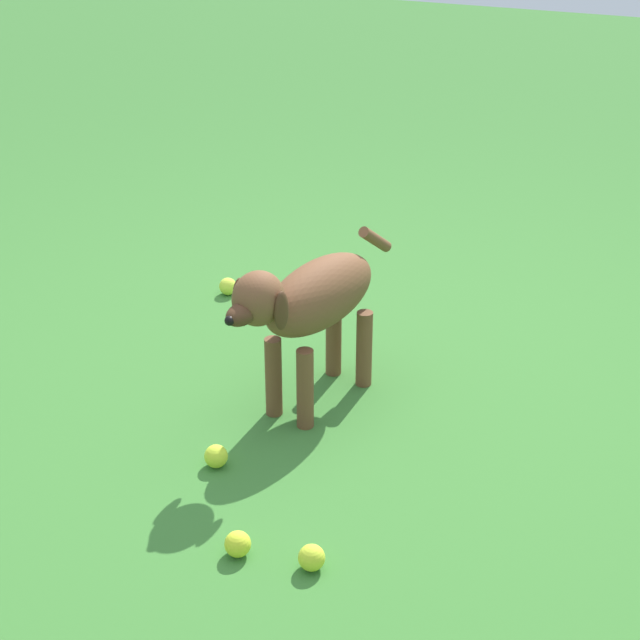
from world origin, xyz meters
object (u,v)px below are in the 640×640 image
object	(u,v)px
tennis_ball_0	(216,456)
tennis_ball_2	(312,558)
tennis_ball_1	(238,544)
tennis_ball_3	(228,286)
dog	(311,302)

from	to	relation	value
tennis_ball_0	tennis_ball_2	xyz separation A→B (m)	(-0.42, 0.28, 0.00)
tennis_ball_0	tennis_ball_1	size ratio (longest dim) A/B	1.00
tennis_ball_0	tennis_ball_3	distance (m)	1.13
dog	tennis_ball_1	xyz separation A→B (m)	(-0.13, 0.72, -0.32)
tennis_ball_2	tennis_ball_3	world-z (taller)	same
dog	tennis_ball_2	distance (m)	0.82
tennis_ball_0	tennis_ball_2	bearing A→B (deg)	146.00
tennis_ball_1	tennis_ball_2	bearing A→B (deg)	-171.78
dog	tennis_ball_3	size ratio (longest dim) A/B	11.66
dog	tennis_ball_1	size ratio (longest dim) A/B	11.66
tennis_ball_1	tennis_ball_0	bearing A→B (deg)	-53.04
tennis_ball_1	tennis_ball_2	size ratio (longest dim) A/B	1.00
dog	tennis_ball_0	size ratio (longest dim) A/B	11.66
dog	tennis_ball_0	xyz separation A→B (m)	(0.11, 0.41, -0.32)
dog	tennis_ball_3	world-z (taller)	dog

